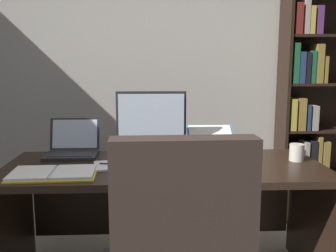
{
  "coord_description": "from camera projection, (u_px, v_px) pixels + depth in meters",
  "views": [
    {
      "loc": [
        -0.15,
        -1.12,
        1.32
      ],
      "look_at": [
        -0.05,
        1.02,
        0.97
      ],
      "focal_mm": 40.73,
      "sensor_mm": 36.0,
      "label": 1
    }
  ],
  "objects": [
    {
      "name": "pen",
      "position": [
        111.0,
        164.0,
        2.22
      ],
      "size": [
        0.14,
        0.04,
        0.01
      ],
      "primitive_type": "cylinder",
      "rotation": [
        0.0,
        1.57,
        -0.21
      ],
      "color": "black",
      "rests_on": "notepad"
    },
    {
      "name": "keyboard",
      "position": [
        152.0,
        169.0,
        2.12
      ],
      "size": [
        0.42,
        0.15,
        0.02
      ],
      "primitive_type": "cube",
      "color": "#232326",
      "rests_on": "desk"
    },
    {
      "name": "wall_back",
      "position": [
        167.0,
        66.0,
        3.27
      ],
      "size": [
        5.07,
        0.12,
        2.6
      ],
      "primitive_type": "cube",
      "color": "#B2ADA3",
      "rests_on": "ground"
    },
    {
      "name": "open_binder",
      "position": [
        53.0,
        173.0,
        2.04
      ],
      "size": [
        0.47,
        0.29,
        0.02
      ],
      "rotation": [
        0.0,
        0.0,
        0.04
      ],
      "color": "yellow",
      "rests_on": "desk"
    },
    {
      "name": "notepad",
      "position": [
        108.0,
        165.0,
        2.22
      ],
      "size": [
        0.19,
        0.24,
        0.01
      ],
      "primitive_type": "cube",
      "rotation": [
        0.0,
        0.0,
        0.19
      ],
      "color": "white",
      "rests_on": "desk"
    },
    {
      "name": "laptop",
      "position": [
        72.0,
        148.0,
        2.48
      ],
      "size": [
        0.33,
        0.29,
        0.23
      ],
      "color": "#232326",
      "rests_on": "desk"
    },
    {
      "name": "coffee_mug",
      "position": [
        297.0,
        152.0,
        2.35
      ],
      "size": [
        0.09,
        0.09,
        0.1
      ],
      "primitive_type": "cylinder",
      "color": "silver",
      "rests_on": "desk"
    },
    {
      "name": "desk",
      "position": [
        164.0,
        191.0,
        2.37
      ],
      "size": [
        1.89,
        0.75,
        0.73
      ],
      "color": "black",
      "rests_on": "ground"
    },
    {
      "name": "monitor",
      "position": [
        151.0,
        124.0,
        2.47
      ],
      "size": [
        0.45,
        0.16,
        0.42
      ],
      "color": "#232326",
      "rests_on": "desk"
    },
    {
      "name": "computer_mouse",
      "position": [
        205.0,
        167.0,
        2.13
      ],
      "size": [
        0.06,
        0.1,
        0.04
      ],
      "primitive_type": "ellipsoid",
      "color": "#232326",
      "rests_on": "desk"
    },
    {
      "name": "bookshelf",
      "position": [
        317.0,
        113.0,
        3.18
      ],
      "size": [
        0.82,
        0.28,
        1.93
      ],
      "color": "black",
      "rests_on": "ground"
    },
    {
      "name": "reading_stand_with_book",
      "position": [
        211.0,
        140.0,
        2.58
      ],
      "size": [
        0.32,
        0.28,
        0.17
      ],
      "color": "#232326",
      "rests_on": "desk"
    }
  ]
}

